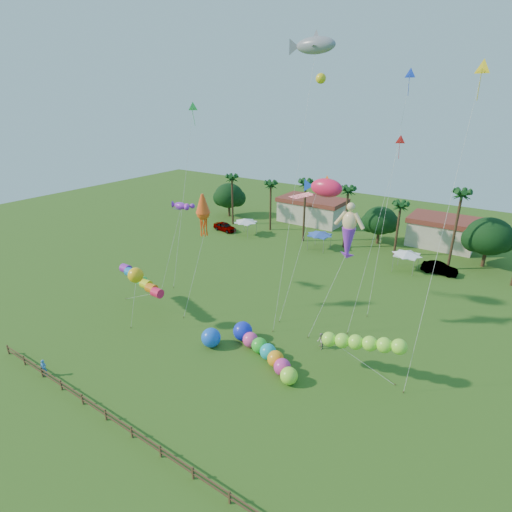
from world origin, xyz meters
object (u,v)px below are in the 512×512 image
Objects in this scene: blue_ball at (211,338)px; spectator_b at (321,341)px; caterpillar_inflatable at (263,349)px; car_a at (225,227)px; spectator_a at (44,368)px; car_b at (439,268)px.

spectator_b is at bearing 32.02° from blue_ball.
caterpillar_inflatable reaches higher than blue_ball.
car_a is 2.77× the size of spectator_b.
blue_ball reaches higher than spectator_b.
caterpillar_inflatable is 5.37m from blue_ball.
spectator_a is at bearing -127.94° from blue_ball.
blue_ball is at bearing -141.56° from caterpillar_inflatable.
car_b is at bearing 64.60° from blue_ball.
caterpillar_inflatable is at bearing -78.16° from spectator_b.
spectator_b is 0.18× the size of caterpillar_inflatable.
blue_ball is at bearing 153.89° from car_b.
caterpillar_inflatable is (-9.82, -30.11, 0.05)m from car_b.
spectator_a is at bearing 150.12° from car_b.
car_a is at bearing -162.63° from spectator_b.
caterpillar_inflatable reaches higher than car_a.
blue_ball reaches higher than car_b.
car_b is (36.87, 1.91, -0.02)m from car_a.
car_a is 39.08m from caterpillar_inflatable.
spectator_a reaches higher than car_a.
caterpillar_inflatable is (27.06, -28.20, 0.03)m from car_a.
spectator_a is (-24.24, -43.43, 0.03)m from car_b.
car_b is at bearing 132.27° from spectator_b.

